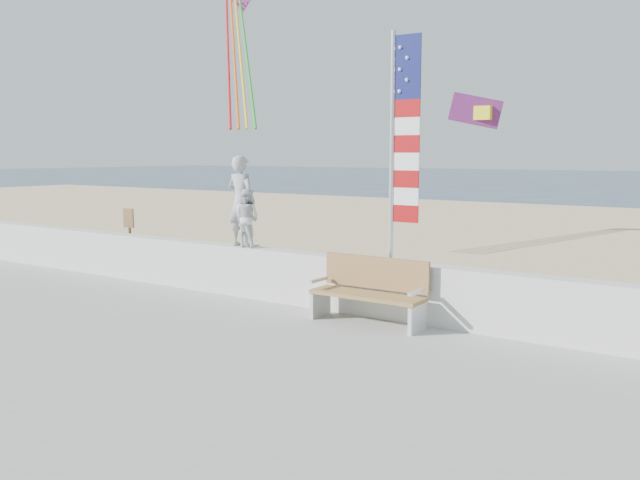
# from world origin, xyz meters

# --- Properties ---
(ground) EXTENTS (220.00, 220.00, 0.00)m
(ground) POSITION_xyz_m (0.00, 0.00, 0.00)
(ground) COLOR #2A3D54
(ground) RESTS_ON ground
(sand) EXTENTS (90.00, 40.00, 0.08)m
(sand) POSITION_xyz_m (0.00, 9.00, 0.04)
(sand) COLOR #CCB788
(sand) RESTS_ON ground
(seawall) EXTENTS (30.00, 0.35, 0.90)m
(seawall) POSITION_xyz_m (0.00, 2.00, 0.63)
(seawall) COLOR silver
(seawall) RESTS_ON boardwalk
(adult) EXTENTS (0.60, 0.40, 1.64)m
(adult) POSITION_xyz_m (-1.65, 2.00, 1.90)
(adult) COLOR #A0A1A6
(adult) RESTS_ON seawall
(child) EXTENTS (0.55, 0.45, 1.05)m
(child) POSITION_xyz_m (-1.53, 2.00, 1.61)
(child) COLOR silver
(child) RESTS_ON seawall
(bench) EXTENTS (1.80, 0.57, 1.00)m
(bench) POSITION_xyz_m (1.30, 1.55, 0.69)
(bench) COLOR #9B7943
(bench) RESTS_ON boardwalk
(flag) EXTENTS (0.50, 0.08, 3.50)m
(flag) POSITION_xyz_m (1.53, 2.00, 2.99)
(flag) COLOR silver
(flag) RESTS_ON seawall
(parafoil_kite) EXTENTS (1.04, 0.62, 0.70)m
(parafoil_kite) POSITION_xyz_m (1.50, 5.16, 3.55)
(parafoil_kite) COLOR red
(parafoil_kite) RESTS_ON ground
(big_kite) EXTENTS (4.12, 3.64, 5.13)m
(big_kite) POSITION_xyz_m (-6.80, 7.89, 6.13)
(big_kite) COLOR red
(big_kite) RESTS_ON ground
(sign) EXTENTS (0.32, 0.07, 1.46)m
(sign) POSITION_xyz_m (-5.57, 2.71, 0.94)
(sign) COLOR olive
(sign) RESTS_ON sand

